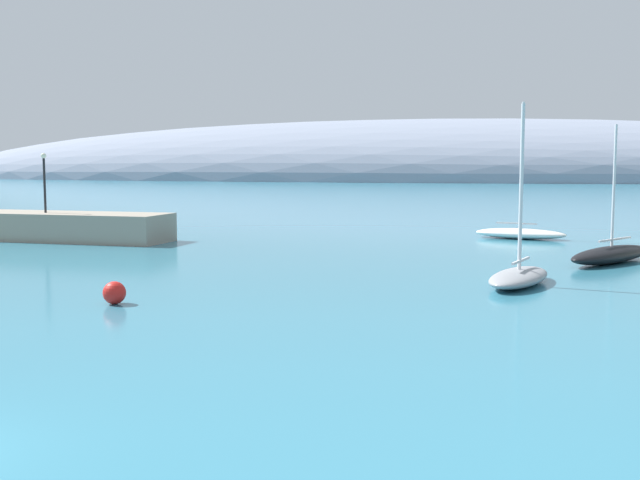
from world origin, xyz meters
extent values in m
ellipsoid|color=gray|center=(-18.08, 237.29, 0.00)|extent=(350.48, 84.17, 38.69)
ellipsoid|color=black|center=(16.12, 31.99, 0.44)|extent=(5.80, 7.44, 0.89)
cylinder|color=silver|center=(16.12, 31.99, 4.10)|extent=(0.14, 0.14, 6.42)
cube|color=silver|center=(16.31, 32.28, 1.24)|extent=(2.02, 2.95, 0.10)
ellipsoid|color=white|center=(11.59, 44.29, 0.36)|extent=(6.62, 3.51, 0.73)
cylinder|color=silver|center=(11.59, 44.29, 5.11)|extent=(0.17, 0.17, 8.78)
cube|color=silver|center=(11.31, 44.36, 1.08)|extent=(2.79, 0.74, 0.10)
ellipsoid|color=gray|center=(11.25, 23.05, 0.35)|extent=(3.52, 6.06, 0.70)
cylinder|color=silver|center=(11.25, 23.05, 4.25)|extent=(0.16, 0.16, 7.10)
cube|color=silver|center=(11.32, 23.30, 1.05)|extent=(0.80, 2.51, 0.10)
sphere|color=red|center=(-3.55, 14.79, 0.43)|extent=(0.86, 0.86, 0.86)
cylinder|color=black|center=(-19.99, 35.22, 3.76)|extent=(0.16, 0.16, 3.70)
sphere|color=#EAEACC|center=(-19.99, 35.22, 5.79)|extent=(0.36, 0.36, 0.36)
camera|label=1|loc=(10.74, -10.83, 5.27)|focal=42.88mm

